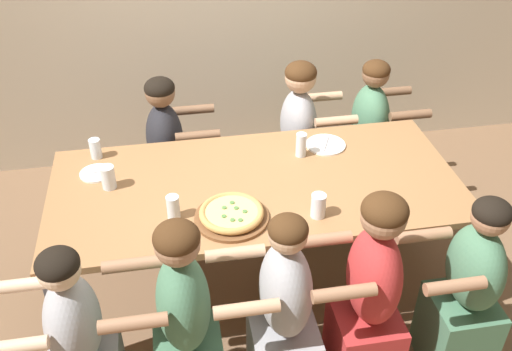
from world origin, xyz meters
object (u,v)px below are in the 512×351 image
drinking_glass_a (301,145)px  diner_near_left (80,350)px  diner_far_midleft (168,160)px  pizza_board_main (232,214)px  drinking_glass_d (173,209)px  empty_plate_a (96,173)px  diner_far_midright (298,145)px  diner_near_right (466,296)px  diner_near_midright (369,302)px  drinking_glass_c (96,150)px  drinking_glass_e (318,207)px  drinking_glass_b (108,179)px  diner_near_midleft (185,329)px  diner_far_right (368,141)px  diner_near_center (284,319)px  empty_plate_b (326,145)px

drinking_glass_a → diner_near_left: 1.62m
diner_far_midleft → pizza_board_main: bearing=16.3°
drinking_glass_d → diner_far_midleft: diner_far_midleft is taller
empty_plate_a → diner_far_midright: bearing=21.1°
diner_near_right → diner_near_midright: 0.52m
drinking_glass_c → drinking_glass_e: drinking_glass_e is taller
diner_far_midright → drinking_glass_a: bearing=-12.7°
drinking_glass_b → diner_near_midleft: (0.33, -0.83, -0.31)m
diner_far_right → diner_near_midright: size_ratio=0.94×
diner_near_midright → diner_near_center: 0.42m
drinking_glass_a → drinking_glass_e: bearing=-94.7°
diner_near_right → drinking_glass_b: bearing=64.2°
pizza_board_main → empty_plate_a: pizza_board_main is taller
diner_near_center → drinking_glass_e: bearing=-32.5°
drinking_glass_e → diner_far_midright: bearing=81.4°
drinking_glass_a → diner_near_midright: diner_near_midright is taller
diner_near_right → diner_far_right: (-0.01, 1.47, 0.01)m
drinking_glass_b → diner_far_midright: diner_far_midright is taller
drinking_glass_a → diner_far_right: 0.88m
diner_near_midleft → diner_near_center: diner_near_midleft is taller
drinking_glass_c → diner_near_center: size_ratio=0.11×
diner_far_midleft → diner_far_midright: bearing=90.0°
drinking_glass_d → empty_plate_b: bearing=29.2°
diner_near_midleft → drinking_glass_b: bearing=21.7°
drinking_glass_a → diner_near_left: size_ratio=0.13×
pizza_board_main → drinking_glass_a: drinking_glass_a is taller
diner_near_midleft → diner_near_center: size_ratio=1.03×
pizza_board_main → drinking_glass_d: (-0.29, 0.06, 0.03)m
drinking_glass_d → diner_near_left: (-0.48, -0.52, -0.35)m
diner_far_right → diner_far_midleft: diner_far_right is taller
drinking_glass_c → diner_far_right: (1.81, 0.32, -0.33)m
empty_plate_a → drinking_glass_b: size_ratio=1.38×
empty_plate_b → diner_far_right: bearing=43.9°
drinking_glass_a → diner_far_midleft: diner_far_midleft is taller
diner_far_midleft → drinking_glass_a: bearing=57.0°
drinking_glass_b → drinking_glass_e: drinking_glass_b is taller
drinking_glass_b → drinking_glass_d: drinking_glass_b is taller
drinking_glass_a → diner_far_right: size_ratio=0.13×
diner_near_left → drinking_glass_c: bearing=-3.1°
pizza_board_main → diner_near_center: diner_near_center is taller
diner_near_center → diner_near_midright: bearing=-90.0°
drinking_glass_c → diner_far_midright: 1.37m
empty_plate_a → drinking_glass_e: drinking_glass_e is taller
diner_far_right → diner_near_left: (-1.87, -1.47, -0.01)m
drinking_glass_d → diner_far_right: (1.39, 0.96, -0.34)m
drinking_glass_d → diner_far_midright: diner_far_midright is taller
drinking_glass_a → diner_near_midleft: size_ratio=0.12×
diner_far_midleft → drinking_glass_b: bearing=-26.6°
diner_far_right → pizza_board_main: bearing=-47.2°
empty_plate_b → diner_far_midleft: diner_far_midleft is taller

